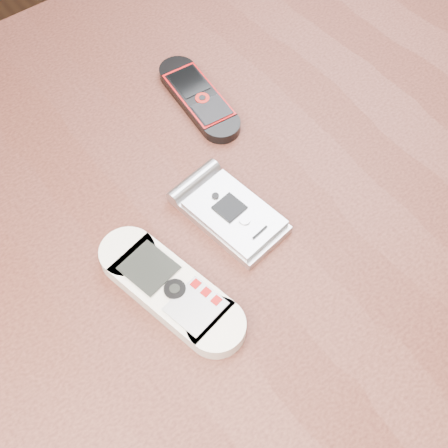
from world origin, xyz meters
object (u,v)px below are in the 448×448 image
nokia_white (170,289)px  nokia_black_red (199,98)px  motorola_razr (232,214)px  table (220,282)px

nokia_white → nokia_black_red: bearing=36.3°
motorola_razr → table: bearing=-172.4°
nokia_black_red → motorola_razr: bearing=-108.9°
table → nokia_white: 0.14m
nokia_white → nokia_black_red: (0.15, 0.17, -0.00)m
table → nokia_black_red: 0.20m
table → motorola_razr: motorola_razr is taller
nokia_white → nokia_black_red: nokia_white is taller
nokia_white → nokia_black_red: 0.23m
motorola_razr → nokia_black_red: bearing=57.7°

